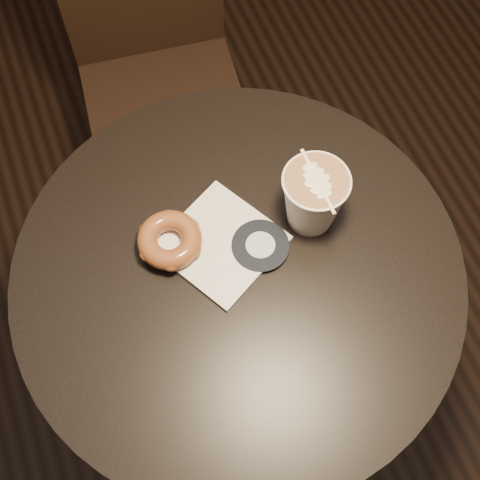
# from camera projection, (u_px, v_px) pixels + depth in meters

# --- Properties ---
(cafe_table) EXTENTS (0.70, 0.70, 0.75)m
(cafe_table) POSITION_uv_depth(u_px,v_px,m) (238.00, 314.00, 1.20)
(cafe_table) COLOR black
(cafe_table) RESTS_ON ground
(chair) EXTENTS (0.40, 0.40, 0.92)m
(chair) POSITION_uv_depth(u_px,v_px,m) (153.00, 47.00, 1.53)
(chair) COLOR black
(chair) RESTS_ON ground
(pastry_bag) EXTENTS (0.22, 0.22, 0.01)m
(pastry_bag) POSITION_uv_depth(u_px,v_px,m) (221.00, 244.00, 1.04)
(pastry_bag) COLOR silver
(pastry_bag) RESTS_ON cafe_table
(doughnut) EXTENTS (0.10, 0.10, 0.03)m
(doughnut) POSITION_uv_depth(u_px,v_px,m) (170.00, 240.00, 1.02)
(doughnut) COLOR brown
(doughnut) RESTS_ON pastry_bag
(latte_cup) EXTENTS (0.10, 0.10, 0.11)m
(latte_cup) POSITION_uv_depth(u_px,v_px,m) (313.00, 199.00, 1.01)
(latte_cup) COLOR white
(latte_cup) RESTS_ON cafe_table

